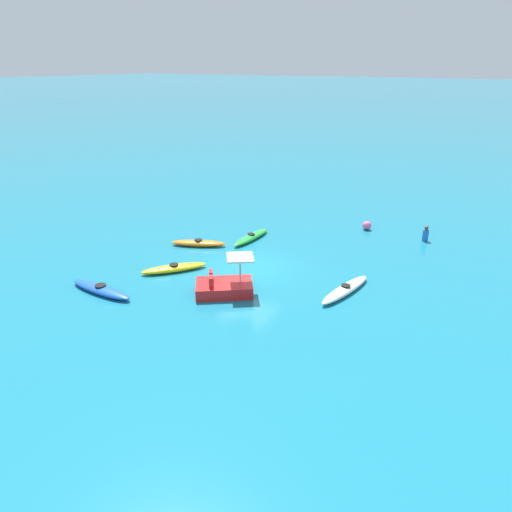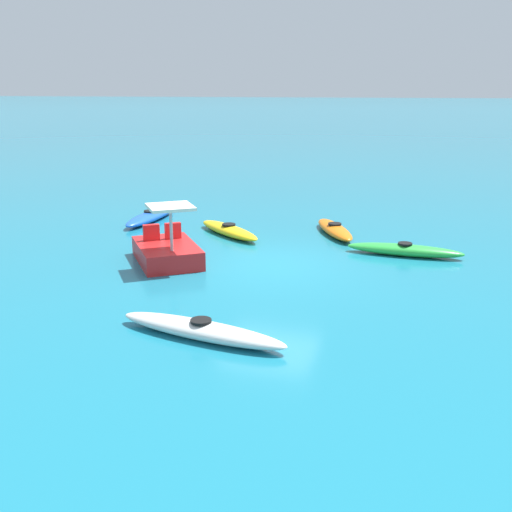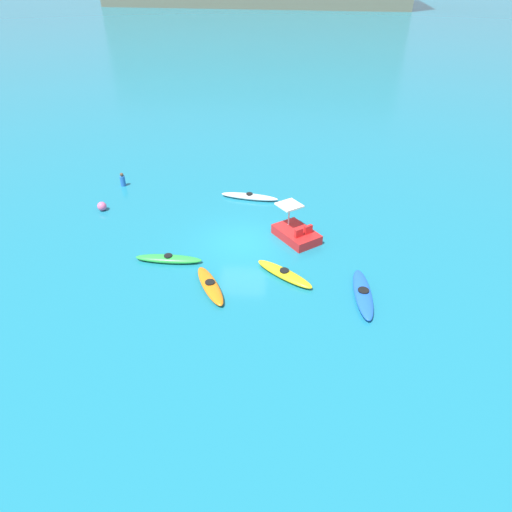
{
  "view_description": "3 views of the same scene",
  "coord_description": "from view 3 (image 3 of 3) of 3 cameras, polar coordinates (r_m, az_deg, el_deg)",
  "views": [
    {
      "loc": [
        17.18,
        11.25,
        9.2
      ],
      "look_at": [
        -0.36,
        0.22,
        0.54
      ],
      "focal_mm": 32.68,
      "sensor_mm": 36.0,
      "label": 1
    },
    {
      "loc": [
        -4.01,
        14.41,
        4.51
      ],
      "look_at": [
        0.42,
        0.06,
        0.22
      ],
      "focal_mm": 41.26,
      "sensor_mm": 36.0,
      "label": 2
    },
    {
      "loc": [
        2.01,
        -18.23,
        11.56
      ],
      "look_at": [
        0.84,
        -1.71,
        0.36
      ],
      "focal_mm": 29.73,
      "sensor_mm": 36.0,
      "label": 3
    }
  ],
  "objects": [
    {
      "name": "person_near_shore",
      "position": [
        28.87,
        -17.51,
        9.71
      ],
      "size": [
        0.33,
        0.33,
        0.88
      ],
      "color": "blue",
      "rests_on": "ground_plane"
    },
    {
      "name": "buoy_pink",
      "position": [
        26.14,
        -20.02,
        6.31
      ],
      "size": [
        0.52,
        0.52,
        0.52
      ],
      "primitive_type": "sphere",
      "color": "pink",
      "rests_on": "ground_plane"
    },
    {
      "name": "kayak_white",
      "position": [
        25.93,
        -0.88,
        8.0
      ],
      "size": [
        3.57,
        1.17,
        0.37
      ],
      "color": "white",
      "rests_on": "ground_plane"
    },
    {
      "name": "pedal_boat_red",
      "position": [
        21.93,
        5.43,
        3.12
      ],
      "size": [
        2.64,
        2.82,
        1.68
      ],
      "color": "red",
      "rests_on": "ground_plane"
    },
    {
      "name": "kayak_blue",
      "position": [
        18.61,
        14.18,
        -4.92
      ],
      "size": [
        0.74,
        3.39,
        0.37
      ],
      "color": "blue",
      "rests_on": "ground_plane"
    },
    {
      "name": "kayak_orange",
      "position": [
        18.59,
        -6.19,
        -3.96
      ],
      "size": [
        1.93,
        2.91,
        0.37
      ],
      "color": "orange",
      "rests_on": "ground_plane"
    },
    {
      "name": "kayak_green",
      "position": [
        20.57,
        -11.69,
        -0.38
      ],
      "size": [
        3.21,
        0.68,
        0.37
      ],
      "color": "green",
      "rests_on": "ground_plane"
    },
    {
      "name": "ground_plane",
      "position": [
        21.68,
        -1.91,
        1.83
      ],
      "size": [
        600.0,
        600.0,
        0.0
      ],
      "primitive_type": "plane",
      "color": "#19728C"
    },
    {
      "name": "kayak_yellow",
      "position": [
        19.21,
        3.81,
        -2.39
      ],
      "size": [
        2.84,
        2.44,
        0.37
      ],
      "color": "yellow",
      "rests_on": "ground_plane"
    }
  ]
}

